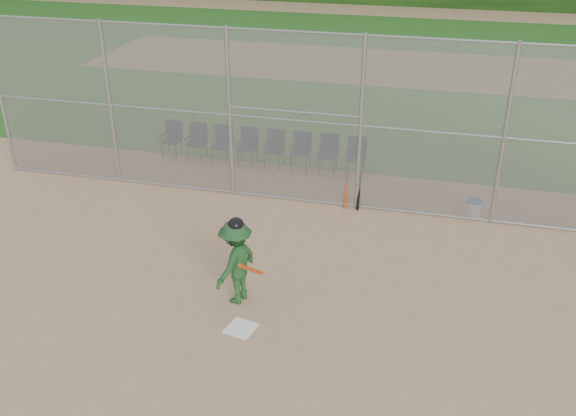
% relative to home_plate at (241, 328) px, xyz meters
% --- Properties ---
extents(ground, '(100.00, 100.00, 0.00)m').
position_rel_home_plate_xyz_m(ground, '(0.20, -0.04, -0.01)').
color(ground, tan).
rests_on(ground, ground).
extents(grass_strip, '(100.00, 100.00, 0.00)m').
position_rel_home_plate_xyz_m(grass_strip, '(0.20, 17.96, -0.00)').
color(grass_strip, '#245E1C').
rests_on(grass_strip, ground).
extents(dirt_patch_far, '(24.00, 24.00, 0.00)m').
position_rel_home_plate_xyz_m(dirt_patch_far, '(0.20, 17.96, -0.00)').
color(dirt_patch_far, tan).
rests_on(dirt_patch_far, ground).
extents(backstop_fence, '(16.09, 0.09, 4.00)m').
position_rel_home_plate_xyz_m(backstop_fence, '(0.20, 4.96, 2.06)').
color(backstop_fence, gray).
rests_on(backstop_fence, ground).
extents(home_plate, '(0.55, 0.55, 0.02)m').
position_rel_home_plate_xyz_m(home_plate, '(0.00, 0.00, 0.00)').
color(home_plate, white).
rests_on(home_plate, ground).
extents(batter_at_plate, '(0.95, 1.33, 1.67)m').
position_rel_home_plate_xyz_m(batter_at_plate, '(-0.31, 0.79, 0.80)').
color(batter_at_plate, '#1E4C22').
rests_on(batter_at_plate, ground).
extents(water_cooler, '(0.33, 0.33, 0.42)m').
position_rel_home_plate_xyz_m(water_cooler, '(3.82, 5.16, 0.20)').
color(water_cooler, white).
rests_on(water_cooler, ground).
extents(spare_bats, '(0.36, 0.31, 0.84)m').
position_rel_home_plate_xyz_m(spare_bats, '(1.10, 4.96, 0.41)').
color(spare_bats, '#D84C14').
rests_on(spare_bats, ground).
extents(chair_0, '(0.54, 0.52, 0.96)m').
position_rel_home_plate_xyz_m(chair_0, '(-4.18, 6.84, 0.47)').
color(chair_0, '#0E1833').
rests_on(chair_0, ground).
extents(chair_1, '(0.54, 0.52, 0.96)m').
position_rel_home_plate_xyz_m(chair_1, '(-3.46, 6.84, 0.47)').
color(chair_1, '#0E1833').
rests_on(chair_1, ground).
extents(chair_2, '(0.54, 0.52, 0.96)m').
position_rel_home_plate_xyz_m(chair_2, '(-2.73, 6.84, 0.47)').
color(chair_2, '#0E1833').
rests_on(chair_2, ground).
extents(chair_3, '(0.54, 0.52, 0.96)m').
position_rel_home_plate_xyz_m(chair_3, '(-2.01, 6.84, 0.47)').
color(chair_3, '#0E1833').
rests_on(chair_3, ground).
extents(chair_4, '(0.54, 0.52, 0.96)m').
position_rel_home_plate_xyz_m(chair_4, '(-1.29, 6.84, 0.47)').
color(chair_4, '#0E1833').
rests_on(chair_4, ground).
extents(chair_5, '(0.54, 0.52, 0.96)m').
position_rel_home_plate_xyz_m(chair_5, '(-0.56, 6.84, 0.47)').
color(chair_5, '#0E1833').
rests_on(chair_5, ground).
extents(chair_6, '(0.54, 0.52, 0.96)m').
position_rel_home_plate_xyz_m(chair_6, '(0.16, 6.84, 0.47)').
color(chair_6, '#0E1833').
rests_on(chair_6, ground).
extents(chair_7, '(0.54, 0.52, 0.96)m').
position_rel_home_plate_xyz_m(chair_7, '(0.88, 6.84, 0.47)').
color(chair_7, '#0E1833').
rests_on(chair_7, ground).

